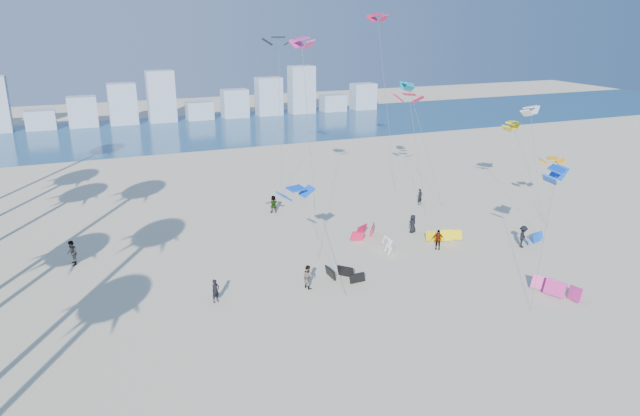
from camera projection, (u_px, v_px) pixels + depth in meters
name	position (u px, v px, depth m)	size (l,w,h in m)	color
ground	(392.00, 412.00, 26.85)	(220.00, 220.00, 0.00)	beige
ocean	(163.00, 133.00, 90.27)	(220.00, 220.00, 0.00)	navy
kitesurfer_near	(216.00, 291.00, 36.89)	(0.55, 0.36, 1.52)	black
kitesurfer_mid	(308.00, 277.00, 38.82)	(0.77, 0.60, 1.59)	gray
kitesurfers_far	(340.00, 227.00, 47.66)	(33.13, 16.30, 1.82)	black
grounded_kites	(437.00, 255.00, 43.13)	(19.31, 17.38, 1.06)	black
flying_kites	(412.00, 92.00, 49.24)	(27.93, 32.08, 17.67)	blue
distant_skyline	(146.00, 104.00, 97.70)	(85.00, 3.00, 8.40)	#9EADBF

